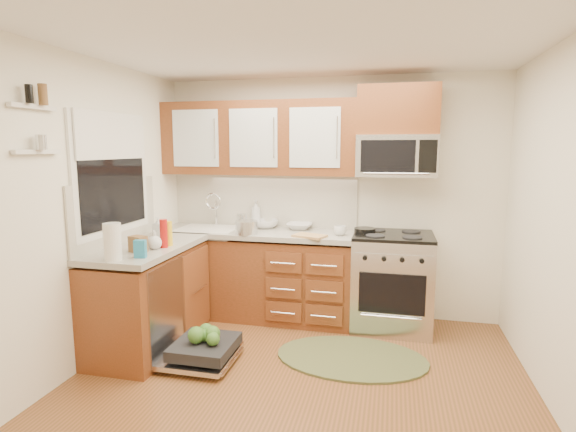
% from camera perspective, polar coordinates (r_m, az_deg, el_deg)
% --- Properties ---
extents(floor, '(3.50, 3.50, 0.00)m').
position_cam_1_polar(floor, '(3.52, 0.69, -21.65)').
color(floor, brown).
rests_on(floor, ground).
extents(ceiling, '(3.50, 3.50, 0.00)m').
position_cam_1_polar(ceiling, '(3.13, 0.78, 22.03)').
color(ceiling, white).
rests_on(ceiling, ground).
extents(wall_back, '(3.50, 0.04, 2.50)m').
position_cam_1_polar(wall_back, '(4.79, 5.24, 2.30)').
color(wall_back, white).
rests_on(wall_back, ground).
extents(wall_front, '(3.50, 0.04, 2.50)m').
position_cam_1_polar(wall_front, '(1.48, -14.37, -12.41)').
color(wall_front, white).
rests_on(wall_front, ground).
extents(wall_left, '(0.04, 3.50, 2.50)m').
position_cam_1_polar(wall_left, '(3.86, -25.57, -0.05)').
color(wall_left, white).
rests_on(wall_left, ground).
extents(base_cabinet_back, '(2.05, 0.60, 0.85)m').
position_cam_1_polar(base_cabinet_back, '(4.82, -4.04, -7.66)').
color(base_cabinet_back, '#5A3014').
rests_on(base_cabinet_back, ground).
extents(base_cabinet_left, '(0.60, 1.25, 0.85)m').
position_cam_1_polar(base_cabinet_left, '(4.30, -17.23, -10.09)').
color(base_cabinet_left, '#5A3014').
rests_on(base_cabinet_left, ground).
extents(countertop_back, '(2.07, 0.64, 0.05)m').
position_cam_1_polar(countertop_back, '(4.70, -4.14, -2.13)').
color(countertop_back, '#A09C92').
rests_on(countertop_back, base_cabinet_back).
extents(countertop_left, '(0.64, 1.27, 0.05)m').
position_cam_1_polar(countertop_left, '(4.17, -17.40, -3.90)').
color(countertop_left, '#A09C92').
rests_on(countertop_left, base_cabinet_left).
extents(backsplash_back, '(2.05, 0.02, 0.57)m').
position_cam_1_polar(backsplash_back, '(4.94, -3.16, 2.03)').
color(backsplash_back, '#B3AFA0').
rests_on(backsplash_back, ground).
extents(backsplash_left, '(0.02, 1.25, 0.57)m').
position_cam_1_polar(backsplash_left, '(4.27, -21.00, 0.44)').
color(backsplash_left, '#B3AFA0').
rests_on(backsplash_left, ground).
extents(upper_cabinets, '(2.05, 0.35, 0.75)m').
position_cam_1_polar(upper_cabinets, '(4.75, -3.78, 9.81)').
color(upper_cabinets, '#5A3014').
rests_on(upper_cabinets, ground).
extents(cabinet_over_mw, '(0.76, 0.35, 0.47)m').
position_cam_1_polar(cabinet_over_mw, '(4.56, 13.80, 12.91)').
color(cabinet_over_mw, '#5A3014').
rests_on(cabinet_over_mw, ground).
extents(range, '(0.76, 0.64, 0.95)m').
position_cam_1_polar(range, '(4.59, 13.06, -8.07)').
color(range, silver).
rests_on(range, ground).
extents(microwave, '(0.76, 0.38, 0.40)m').
position_cam_1_polar(microwave, '(4.52, 13.60, 7.43)').
color(microwave, silver).
rests_on(microwave, ground).
extents(sink, '(0.62, 0.50, 0.26)m').
position_cam_1_polar(sink, '(4.88, -10.09, -3.03)').
color(sink, white).
rests_on(sink, ground).
extents(dishwasher, '(0.70, 0.60, 0.20)m').
position_cam_1_polar(dishwasher, '(3.97, -11.04, -16.48)').
color(dishwasher, silver).
rests_on(dishwasher, ground).
extents(window, '(0.03, 1.05, 1.05)m').
position_cam_1_polar(window, '(4.22, -21.44, 4.97)').
color(window, white).
rests_on(window, ground).
extents(window_blind, '(0.02, 0.96, 0.40)m').
position_cam_1_polar(window_blind, '(4.20, -21.41, 9.47)').
color(window_blind, white).
rests_on(window_blind, ground).
extents(shelf_upper, '(0.04, 0.40, 0.03)m').
position_cam_1_polar(shelf_upper, '(3.55, -29.63, 11.97)').
color(shelf_upper, white).
rests_on(shelf_upper, ground).
extents(shelf_lower, '(0.04, 0.40, 0.03)m').
position_cam_1_polar(shelf_lower, '(3.54, -29.27, 7.13)').
color(shelf_lower, white).
rests_on(shelf_lower, ground).
extents(rug, '(1.51, 1.28, 0.02)m').
position_cam_1_polar(rug, '(4.04, 8.06, -17.38)').
color(rug, brown).
rests_on(rug, ground).
extents(skillet, '(0.27, 0.27, 0.04)m').
position_cam_1_polar(skillet, '(4.52, 9.73, -1.76)').
color(skillet, black).
rests_on(skillet, range).
extents(stock_pot, '(0.28, 0.28, 0.13)m').
position_cam_1_polar(stock_pot, '(4.49, -5.29, -1.45)').
color(stock_pot, silver).
rests_on(stock_pot, countertop_back).
extents(cutting_board, '(0.35, 0.28, 0.02)m').
position_cam_1_polar(cutting_board, '(4.34, 2.77, -2.54)').
color(cutting_board, tan).
rests_on(cutting_board, countertop_back).
extents(canister, '(0.13, 0.13, 0.17)m').
position_cam_1_polar(canister, '(4.74, -5.87, -0.74)').
color(canister, silver).
rests_on(canister, countertop_back).
extents(paper_towel_roll, '(0.15, 0.15, 0.29)m').
position_cam_1_polar(paper_towel_roll, '(3.67, -21.38, -3.08)').
color(paper_towel_roll, white).
rests_on(paper_towel_roll, countertop_left).
extents(mustard_bottle, '(0.08, 0.08, 0.22)m').
position_cam_1_polar(mustard_bottle, '(4.08, -14.95, -2.16)').
color(mustard_bottle, yellow).
rests_on(mustard_bottle, countertop_left).
extents(red_bottle, '(0.07, 0.07, 0.25)m').
position_cam_1_polar(red_bottle, '(4.00, -15.51, -2.16)').
color(red_bottle, '#B6130F').
rests_on(red_bottle, countertop_left).
extents(wooden_box, '(0.16, 0.13, 0.13)m').
position_cam_1_polar(wooden_box, '(3.91, -18.51, -3.40)').
color(wooden_box, brown).
rests_on(wooden_box, countertop_left).
extents(blue_carton, '(0.10, 0.07, 0.14)m').
position_cam_1_polar(blue_carton, '(3.70, -18.26, -3.99)').
color(blue_carton, teal).
rests_on(blue_carton, countertop_left).
extents(bowl_a, '(0.28, 0.28, 0.07)m').
position_cam_1_polar(bowl_a, '(4.74, 1.45, -1.31)').
color(bowl_a, '#999999').
rests_on(bowl_a, countertop_back).
extents(bowl_b, '(0.30, 0.30, 0.09)m').
position_cam_1_polar(bowl_b, '(4.83, -2.93, -1.01)').
color(bowl_b, '#999999').
rests_on(bowl_b, countertop_back).
extents(cup, '(0.15, 0.15, 0.10)m').
position_cam_1_polar(cup, '(4.43, 6.64, -1.86)').
color(cup, '#999999').
rests_on(cup, countertop_back).
extents(soap_bottle_a, '(0.12, 0.12, 0.29)m').
position_cam_1_polar(soap_bottle_a, '(4.92, -4.09, 0.34)').
color(soap_bottle_a, '#999999').
rests_on(soap_bottle_a, countertop_back).
extents(soap_bottle_b, '(0.09, 0.09, 0.19)m').
position_cam_1_polar(soap_bottle_b, '(4.54, -16.17, -1.30)').
color(soap_bottle_b, '#999999').
rests_on(soap_bottle_b, countertop_left).
extents(soap_bottle_c, '(0.15, 0.15, 0.16)m').
position_cam_1_polar(soap_bottle_c, '(3.98, -16.61, -2.92)').
color(soap_bottle_c, '#999999').
rests_on(soap_bottle_c, countertop_left).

